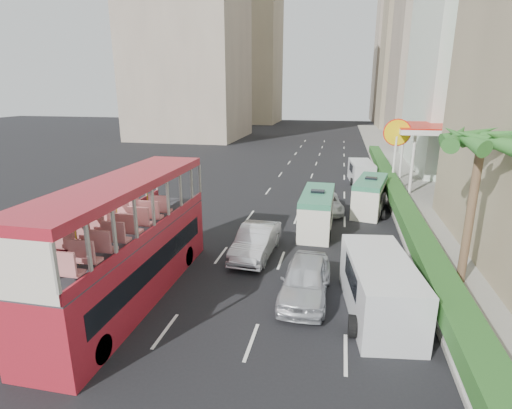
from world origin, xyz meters
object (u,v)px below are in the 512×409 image
(minibus_near, at_px, (317,211))
(minibus_far, at_px, (370,195))
(double_decker_bus, at_px, (127,241))
(panel_van_near, at_px, (379,287))
(palm_tree, at_px, (470,213))
(shell_station, at_px, (431,157))
(van_asset, at_px, (326,211))
(car_silver_lane_a, at_px, (256,255))
(car_silver_lane_b, at_px, (305,297))
(panel_van_far, at_px, (361,172))

(minibus_near, distance_m, minibus_far, 5.86)
(double_decker_bus, distance_m, panel_van_near, 10.15)
(palm_tree, relative_size, shell_station, 0.80)
(van_asset, distance_m, panel_van_near, 13.50)
(car_silver_lane_a, bearing_deg, palm_tree, -4.82)
(double_decker_bus, height_order, minibus_near, double_decker_bus)
(palm_tree, bearing_deg, minibus_far, 107.13)
(double_decker_bus, distance_m, car_silver_lane_a, 7.28)
(double_decker_bus, relative_size, van_asset, 2.42)
(car_silver_lane_b, height_order, minibus_far, minibus_far)
(double_decker_bus, height_order, car_silver_lane_a, double_decker_bus)
(double_decker_bus, height_order, panel_van_near, double_decker_bus)
(car_silver_lane_b, distance_m, panel_van_near, 3.15)
(car_silver_lane_a, distance_m, shell_station, 21.38)
(minibus_far, xyz_separation_m, shell_station, (5.51, 8.27, 1.57))
(palm_tree, xyz_separation_m, shell_station, (2.20, 19.00, -0.63))
(panel_van_near, relative_size, palm_tree, 0.87)
(palm_tree, bearing_deg, van_asset, 122.15)
(car_silver_lane_b, distance_m, shell_station, 23.43)
(double_decker_bus, bearing_deg, panel_van_near, 4.91)
(double_decker_bus, relative_size, car_silver_lane_b, 2.30)
(car_silver_lane_a, xyz_separation_m, van_asset, (3.25, 8.70, 0.00))
(minibus_far, bearing_deg, car_silver_lane_a, -112.81)
(shell_station, bearing_deg, palm_tree, -96.60)
(minibus_far, distance_m, panel_van_near, 13.88)
(minibus_near, height_order, shell_station, shell_station)
(shell_station, bearing_deg, minibus_far, -123.68)
(minibus_far, bearing_deg, van_asset, -156.63)
(shell_station, bearing_deg, minibus_near, -124.48)
(van_asset, bearing_deg, palm_tree, -67.40)
(car_silver_lane_b, xyz_separation_m, minibus_far, (3.36, 13.25, 1.18))
(car_silver_lane_a, bearing_deg, van_asset, 72.81)
(panel_van_near, height_order, panel_van_far, panel_van_near)
(car_silver_lane_a, bearing_deg, double_decker_bus, -124.84)
(van_asset, distance_m, minibus_far, 3.31)
(double_decker_bus, height_order, panel_van_far, double_decker_bus)
(shell_station, bearing_deg, van_asset, -133.69)
(shell_station, bearing_deg, double_decker_bus, -124.82)
(minibus_near, height_order, minibus_far, minibus_near)
(van_asset, height_order, minibus_near, minibus_near)
(panel_van_far, bearing_deg, minibus_far, -94.83)
(shell_station, bearing_deg, car_silver_lane_b, -112.39)
(minibus_far, bearing_deg, palm_tree, -61.85)
(palm_tree, bearing_deg, shell_station, 83.40)
(minibus_near, bearing_deg, panel_van_far, 78.27)
(palm_tree, bearing_deg, minibus_near, 138.41)
(minibus_near, bearing_deg, car_silver_lane_a, -120.61)
(car_silver_lane_b, height_order, minibus_near, minibus_near)
(car_silver_lane_a, bearing_deg, car_silver_lane_b, -49.75)
(van_asset, bearing_deg, shell_station, 36.76)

